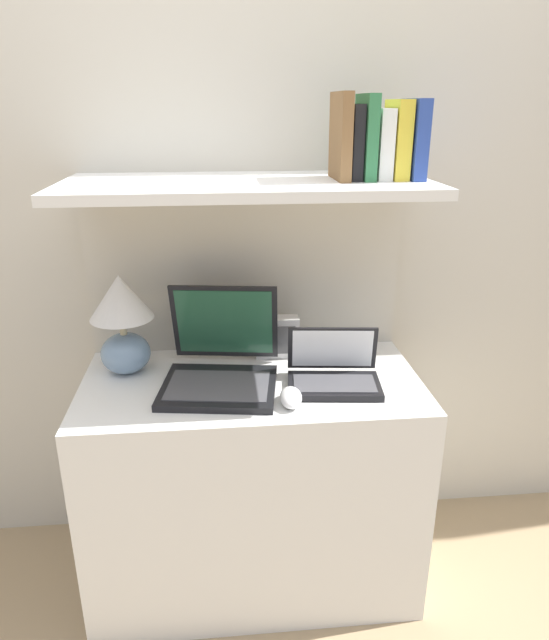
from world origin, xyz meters
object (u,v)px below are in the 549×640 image
(table_lamp, at_px, (122,318))
(book_green, at_px, (366,137))
(laptop_small, at_px, (334,374))
(book_yellow, at_px, (397,140))
(book_blue, at_px, (413,139))
(book_white, at_px, (381,144))
(computer_mouse, at_px, (291,397))
(router_box, at_px, (277,337))
(book_black, at_px, (353,142))
(laptop_large, at_px, (221,365))
(book_brown, at_px, (341,136))

(table_lamp, distance_m, book_green, 0.87)
(laptop_small, height_order, book_yellow, book_yellow)
(table_lamp, relative_size, book_blue, 1.48)
(book_white, relative_size, book_green, 0.83)
(computer_mouse, distance_m, book_blue, 0.78)
(laptop_small, xyz_separation_m, book_yellow, (0.17, 0.11, 0.64))
(table_lamp, xyz_separation_m, router_box, (0.47, 0.07, -0.11))
(computer_mouse, xyz_separation_m, book_black, (0.19, 0.21, 0.65))
(computer_mouse, relative_size, book_yellow, 0.55)
(table_lamp, bearing_deg, book_green, -3.08)
(laptop_large, bearing_deg, computer_mouse, -39.14)
(router_box, distance_m, book_blue, 0.72)
(book_blue, distance_m, book_white, 0.09)
(router_box, distance_m, book_white, 0.67)
(book_brown, bearing_deg, book_white, 0.00)
(laptop_large, distance_m, book_black, 0.73)
(book_blue, bearing_deg, laptop_small, -152.91)
(laptop_large, relative_size, router_box, 2.76)
(book_brown, bearing_deg, table_lamp, 176.58)
(table_lamp, relative_size, computer_mouse, 2.72)
(laptop_large, distance_m, book_green, 0.76)
(book_blue, bearing_deg, book_brown, 180.00)
(book_yellow, bearing_deg, book_white, 180.00)
(laptop_large, bearing_deg, book_brown, 10.06)
(laptop_large, height_order, book_green, book_green)
(book_yellow, height_order, book_black, book_yellow)
(book_white, bearing_deg, book_brown, 180.00)
(table_lamp, bearing_deg, laptop_small, -13.69)
(table_lamp, distance_m, book_yellow, 0.94)
(laptop_small, bearing_deg, router_box, 122.99)
(book_blue, relative_size, book_brown, 0.92)
(book_green, bearing_deg, book_black, 180.00)
(computer_mouse, distance_m, book_white, 0.73)
(book_black, bearing_deg, computer_mouse, -131.76)
(table_lamp, relative_size, book_green, 1.39)
(laptop_small, xyz_separation_m, computer_mouse, (-0.14, -0.10, -0.01))
(table_lamp, distance_m, computer_mouse, 0.56)
(book_yellow, height_order, book_white, book_yellow)
(table_lamp, bearing_deg, router_box, 8.54)
(laptop_large, bearing_deg, table_lamp, 161.07)
(laptop_large, distance_m, laptop_small, 0.33)
(laptop_small, relative_size, book_yellow, 1.37)
(table_lamp, relative_size, book_black, 1.58)
(router_box, bearing_deg, book_black, -28.97)
(laptop_small, distance_m, router_box, 0.26)
(book_yellow, bearing_deg, table_lamp, 177.26)
(computer_mouse, bearing_deg, book_white, 38.59)
(table_lamp, xyz_separation_m, book_yellow, (0.79, -0.04, 0.50))
(computer_mouse, relative_size, book_green, 0.51)
(book_blue, xyz_separation_m, book_white, (-0.09, 0.00, -0.01))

